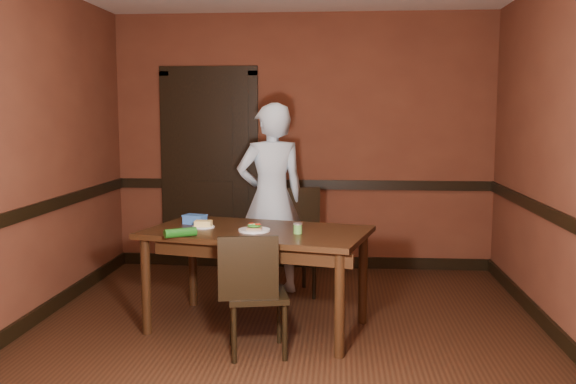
% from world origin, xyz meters
% --- Properties ---
extents(floor, '(4.00, 4.50, 0.01)m').
position_xyz_m(floor, '(0.00, 0.00, 0.00)').
color(floor, black).
rests_on(floor, ground).
extents(wall_back, '(4.00, 0.02, 2.70)m').
position_xyz_m(wall_back, '(0.00, 2.25, 1.35)').
color(wall_back, '#5B2C1B').
rests_on(wall_back, ground).
extents(wall_front, '(4.00, 0.02, 2.70)m').
position_xyz_m(wall_front, '(0.00, -2.25, 1.35)').
color(wall_front, '#5B2C1B').
rests_on(wall_front, ground).
extents(wall_left, '(0.02, 4.50, 2.70)m').
position_xyz_m(wall_left, '(-2.00, 0.00, 1.35)').
color(wall_left, '#5B2C1B').
rests_on(wall_left, ground).
extents(wall_right, '(0.02, 4.50, 2.70)m').
position_xyz_m(wall_right, '(2.00, 0.00, 1.35)').
color(wall_right, '#5B2C1B').
rests_on(wall_right, ground).
extents(dado_back, '(4.00, 0.03, 0.10)m').
position_xyz_m(dado_back, '(0.00, 2.23, 0.90)').
color(dado_back, black).
rests_on(dado_back, ground).
extents(dado_left, '(0.03, 4.50, 0.10)m').
position_xyz_m(dado_left, '(-1.99, 0.00, 0.90)').
color(dado_left, black).
rests_on(dado_left, ground).
extents(dado_right, '(0.03, 4.50, 0.10)m').
position_xyz_m(dado_right, '(1.99, 0.00, 0.90)').
color(dado_right, black).
rests_on(dado_right, ground).
extents(baseboard_back, '(4.00, 0.03, 0.12)m').
position_xyz_m(baseboard_back, '(0.00, 2.23, 0.06)').
color(baseboard_back, black).
rests_on(baseboard_back, ground).
extents(baseboard_left, '(0.03, 4.50, 0.12)m').
position_xyz_m(baseboard_left, '(-1.99, 0.00, 0.06)').
color(baseboard_left, black).
rests_on(baseboard_left, ground).
extents(baseboard_right, '(0.03, 4.50, 0.12)m').
position_xyz_m(baseboard_right, '(1.99, 0.00, 0.06)').
color(baseboard_right, black).
rests_on(baseboard_right, ground).
extents(door, '(1.05, 0.07, 2.20)m').
position_xyz_m(door, '(-1.00, 2.22, 1.09)').
color(door, black).
rests_on(door, ground).
extents(dining_table, '(1.83, 1.29, 0.77)m').
position_xyz_m(dining_table, '(-0.23, 0.22, 0.39)').
color(dining_table, black).
rests_on(dining_table, floor).
extents(chair_far, '(0.56, 0.56, 0.97)m').
position_xyz_m(chair_far, '(-0.07, 1.17, 0.48)').
color(chair_far, black).
rests_on(chair_far, floor).
extents(chair_near, '(0.47, 0.47, 0.86)m').
position_xyz_m(chair_near, '(-0.16, -0.29, 0.43)').
color(chair_near, black).
rests_on(chair_near, floor).
extents(person, '(0.75, 0.62, 1.75)m').
position_xyz_m(person, '(-0.23, 1.25, 0.87)').
color(person, silver).
rests_on(person, floor).
extents(sandwich_plate, '(0.24, 0.24, 0.06)m').
position_xyz_m(sandwich_plate, '(-0.24, 0.15, 0.79)').
color(sandwich_plate, white).
rests_on(sandwich_plate, dining_table).
extents(sauce_jar, '(0.07, 0.07, 0.08)m').
position_xyz_m(sauce_jar, '(0.09, 0.08, 0.81)').
color(sauce_jar, '#55963D').
rests_on(sauce_jar, dining_table).
extents(cheese_saucer, '(0.17, 0.17, 0.05)m').
position_xyz_m(cheese_saucer, '(-0.65, 0.28, 0.80)').
color(cheese_saucer, white).
rests_on(cheese_saucer, dining_table).
extents(food_tub, '(0.20, 0.16, 0.07)m').
position_xyz_m(food_tub, '(-0.76, 0.44, 0.81)').
color(food_tub, '#3870CE').
rests_on(food_tub, dining_table).
extents(wrapped_veg, '(0.23, 0.18, 0.07)m').
position_xyz_m(wrapped_veg, '(-0.73, -0.12, 0.81)').
color(wrapped_veg, '#154F12').
rests_on(wrapped_veg, dining_table).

